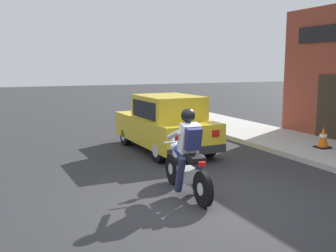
% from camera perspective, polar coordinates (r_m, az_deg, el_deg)
% --- Properties ---
extents(ground_plane, '(80.00, 80.00, 0.00)m').
position_cam_1_polar(ground_plane, '(7.15, 4.31, -10.73)').
color(ground_plane, '#2B2B2D').
extents(sidewalk_curb, '(2.60, 22.00, 0.14)m').
position_cam_1_polar(sidewalk_curb, '(12.31, 18.08, -2.46)').
color(sidewalk_curb, '#ADAAA3').
rests_on(sidewalk_curb, ground).
extents(motorcycle_with_rider, '(0.58, 2.02, 1.62)m').
position_cam_1_polar(motorcycle_with_rider, '(7.27, 2.83, -4.81)').
color(motorcycle_with_rider, black).
rests_on(motorcycle_with_rider, ground).
extents(car_hatchback, '(1.75, 3.83, 1.57)m').
position_cam_1_polar(car_hatchback, '(10.96, -0.39, 0.32)').
color(car_hatchback, black).
rests_on(car_hatchback, ground).
extents(traffic_cone, '(0.36, 0.36, 0.60)m').
position_cam_1_polar(traffic_cone, '(11.54, 21.59, -1.56)').
color(traffic_cone, black).
rests_on(traffic_cone, sidewalk_curb).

